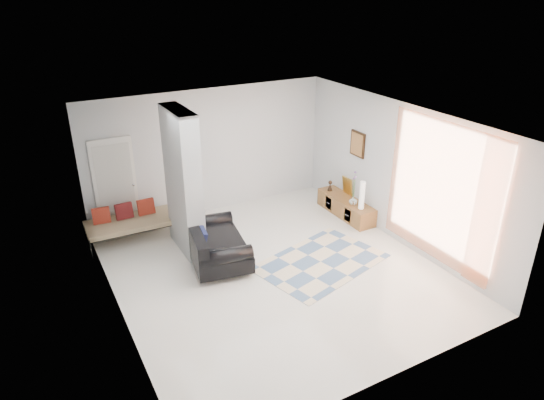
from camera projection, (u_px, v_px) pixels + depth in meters
floor at (276, 271)px, 8.87m from camera, size 6.00×6.00×0.00m
ceiling at (276, 122)px, 7.70m from camera, size 6.00×6.00×0.00m
wall_back at (210, 152)px, 10.68m from camera, size 6.00×0.00×6.00m
wall_front at (396, 292)px, 5.89m from camera, size 6.00×0.00×6.00m
wall_left at (112, 240)px, 7.08m from camera, size 0.00×6.00×6.00m
wall_right at (398, 174)px, 9.49m from camera, size 0.00×6.00×6.00m
partition_column at (183, 182)px, 9.08m from camera, size 0.35×1.20×2.80m
hallway_door at (115, 186)px, 9.88m from camera, size 0.85×0.06×2.04m
curtain at (440, 193)px, 8.51m from camera, size 0.00×2.55×2.55m
wall_art at (358, 144)px, 10.38m from camera, size 0.04×0.45×0.55m
media_console at (346, 207)px, 10.90m from camera, size 0.45×1.62×0.80m
loveseat at (213, 244)px, 9.06m from camera, size 1.26×1.83×0.76m
daybed at (134, 220)px, 9.83m from camera, size 1.96×0.88×0.77m
area_rug at (321, 262)px, 9.15m from camera, size 2.66×2.10×0.01m
cylinder_lamp at (362, 195)px, 10.24m from camera, size 0.11×0.11×0.61m
bronze_figurine at (330, 186)px, 11.20m from camera, size 0.13×0.13×0.24m
vase at (353, 201)px, 10.52m from camera, size 0.20×0.20×0.18m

